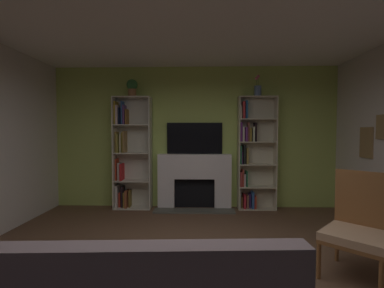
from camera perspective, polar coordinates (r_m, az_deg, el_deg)
The scene contains 10 objects.
ground_plane at distance 3.03m, azimuth -0.75°, elevation -27.50°, with size 7.07×7.07×0.00m, color brown.
wall_back_accent at distance 5.60m, azimuth 0.55°, elevation 1.39°, with size 5.74×0.06×2.81m, color #AFC65E.
fireplace at distance 5.54m, azimuth 0.52°, elevation -7.34°, with size 1.54×0.52×1.08m.
tv at distance 5.54m, azimuth 0.54°, elevation 1.19°, with size 1.10×0.06×0.62m, color black.
bookshelf_left at distance 5.66m, azimuth -12.92°, elevation -1.94°, with size 0.73×0.32×2.20m.
bookshelf_right at distance 5.58m, azimuth 12.22°, elevation -2.25°, with size 0.73×0.28×2.20m.
potted_plant at distance 5.65m, azimuth -12.21°, elevation 11.39°, with size 0.21×0.21×0.34m.
vase_with_flowers at distance 5.59m, azimuth 13.35°, elevation 10.79°, with size 0.14×0.14×0.41m.
armchair at distance 3.52m, azimuth 31.18°, elevation -14.18°, with size 0.84×0.84×1.09m.
coffee_table at distance 2.48m, azimuth -7.19°, elevation -26.22°, with size 0.82×0.52×0.38m.
Camera 1 is at (0.11, -2.62, 1.52)m, focal length 25.94 mm.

